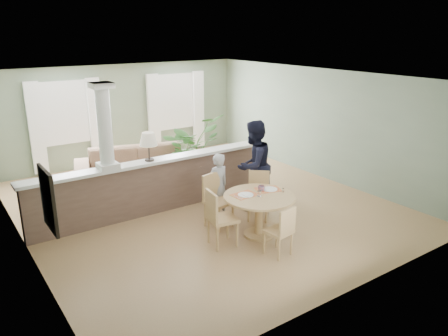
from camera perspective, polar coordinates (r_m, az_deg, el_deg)
ground at (r=9.44m, az=-3.06°, el=-4.73°), size 8.00×8.00×0.00m
room_shell at (r=9.42m, az=-5.41°, el=6.70°), size 7.02×8.02×2.71m
pony_wall at (r=8.92m, az=-9.20°, el=-1.45°), size 5.32×0.38×2.70m
sofa at (r=10.76m, az=-11.12°, el=0.24°), size 3.15×1.95×0.86m
houseplant at (r=10.70m, az=-4.26°, el=2.61°), size 1.81×1.68×1.64m
dining_table at (r=7.86m, az=4.61°, el=-4.66°), size 1.28×1.28×0.88m
chair_far_boy at (r=8.27m, az=-1.07°, el=-3.87°), size 0.54×0.54×1.01m
chair_far_man at (r=8.63m, az=4.52°, el=-3.26°), size 0.60×0.60×0.94m
chair_near at (r=7.25m, az=7.56°, el=-7.94°), size 0.45×0.45×0.87m
chair_side at (r=7.48m, az=-0.73°, el=-6.29°), size 0.53×0.53×1.02m
child_person at (r=8.50m, az=-0.84°, el=-2.45°), size 0.51×0.36×1.34m
man_person at (r=8.93m, az=3.86°, el=0.32°), size 1.06×0.92×1.87m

